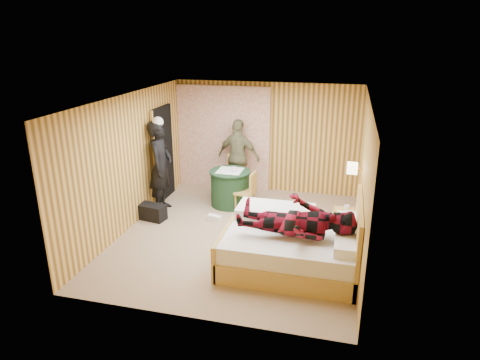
% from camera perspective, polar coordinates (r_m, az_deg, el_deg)
% --- Properties ---
extents(floor, '(4.20, 5.00, 0.01)m').
position_cam_1_polar(floor, '(7.96, -0.12, -7.28)').
color(floor, '#9E7F68').
rests_on(floor, ground).
extents(ceiling, '(4.20, 5.00, 0.01)m').
position_cam_1_polar(ceiling, '(7.20, -0.13, 10.82)').
color(ceiling, silver).
rests_on(ceiling, wall_back).
extents(wall_back, '(4.20, 0.02, 2.50)m').
position_cam_1_polar(wall_back, '(9.84, 3.49, 5.67)').
color(wall_back, '#EEBC5B').
rests_on(wall_back, floor).
extents(wall_left, '(0.02, 5.00, 2.50)m').
position_cam_1_polar(wall_left, '(8.23, -14.44, 2.37)').
color(wall_left, '#EEBC5B').
rests_on(wall_left, floor).
extents(wall_right, '(0.02, 5.00, 2.50)m').
position_cam_1_polar(wall_right, '(7.28, 16.10, 0.01)').
color(wall_right, '#EEBC5B').
rests_on(wall_right, floor).
extents(curtain, '(2.20, 0.08, 2.40)m').
position_cam_1_polar(curtain, '(10.01, -2.25, 5.63)').
color(curtain, '#EDE5CE').
rests_on(curtain, floor).
extents(doorway, '(0.06, 0.90, 2.05)m').
position_cam_1_polar(doorway, '(9.48, -10.17, 3.47)').
color(doorway, black).
rests_on(doorway, floor).
extents(wall_lamp, '(0.26, 0.24, 0.16)m').
position_cam_1_polar(wall_lamp, '(7.69, 14.76, 1.54)').
color(wall_lamp, gold).
rests_on(wall_lamp, wall_right).
extents(bed, '(2.16, 1.70, 1.17)m').
position_cam_1_polar(bed, '(6.92, 7.32, -8.62)').
color(bed, '#DCB25A').
rests_on(bed, floor).
extents(nightstand, '(0.45, 0.61, 0.59)m').
position_cam_1_polar(nightstand, '(7.72, 13.81, -6.25)').
color(nightstand, '#DCB25A').
rests_on(nightstand, floor).
extents(round_table, '(0.88, 0.88, 0.78)m').
position_cam_1_polar(round_table, '(9.13, -1.34, -1.02)').
color(round_table, '#1C3D20').
rests_on(round_table, floor).
extents(chair_far, '(0.53, 0.53, 0.93)m').
position_cam_1_polar(chair_far, '(9.72, -0.41, 1.18)').
color(chair_far, '#DCB25A').
rests_on(chair_far, floor).
extents(chair_near, '(0.42, 0.42, 0.84)m').
position_cam_1_polar(chair_near, '(8.77, 1.14, -1.20)').
color(chair_near, '#DCB25A').
rests_on(chair_near, floor).
extents(duffel_bag, '(0.59, 0.38, 0.31)m').
position_cam_1_polar(duffel_bag, '(8.69, -11.66, -4.20)').
color(duffel_bag, black).
rests_on(duffel_bag, floor).
extents(sneaker_left, '(0.30, 0.18, 0.12)m').
position_cam_1_polar(sneaker_left, '(8.48, -3.41, -5.12)').
color(sneaker_left, white).
rests_on(sneaker_left, floor).
extents(sneaker_right, '(0.27, 0.17, 0.11)m').
position_cam_1_polar(sneaker_right, '(8.75, 1.05, -4.32)').
color(sneaker_right, white).
rests_on(sneaker_right, floor).
extents(woman_standing, '(0.52, 0.73, 1.89)m').
position_cam_1_polar(woman_standing, '(8.86, -10.53, 1.77)').
color(woman_standing, black).
rests_on(woman_standing, floor).
extents(man_at_table, '(1.07, 0.61, 1.72)m').
position_cam_1_polar(man_at_table, '(9.66, -0.20, 3.07)').
color(man_at_table, '#6D6B48').
rests_on(man_at_table, floor).
extents(man_on_bed, '(0.86, 0.67, 1.77)m').
position_cam_1_polar(man_on_bed, '(6.42, 7.59, -4.24)').
color(man_on_bed, maroon).
rests_on(man_on_bed, bed).
extents(book_lower, '(0.26, 0.28, 0.02)m').
position_cam_1_polar(book_lower, '(7.55, 13.97, -4.40)').
color(book_lower, white).
rests_on(book_lower, nightstand).
extents(book_upper, '(0.26, 0.28, 0.02)m').
position_cam_1_polar(book_upper, '(7.55, 13.99, -4.26)').
color(book_upper, white).
rests_on(book_upper, nightstand).
extents(cup_nightstand, '(0.12, 0.12, 0.09)m').
position_cam_1_polar(cup_nightstand, '(7.71, 14.02, -3.63)').
color(cup_nightstand, white).
rests_on(cup_nightstand, nightstand).
extents(cup_table, '(0.12, 0.12, 0.10)m').
position_cam_1_polar(cup_table, '(8.92, -0.82, 1.44)').
color(cup_table, white).
rests_on(cup_table, round_table).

